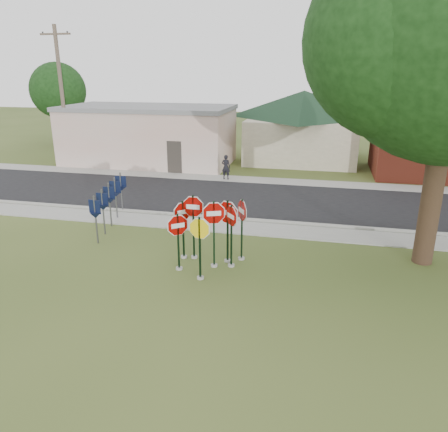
% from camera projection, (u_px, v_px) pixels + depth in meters
% --- Properties ---
extents(ground, '(120.00, 120.00, 0.00)m').
position_uv_depth(ground, '(199.00, 284.00, 14.41)').
color(ground, '#384B1C').
rests_on(ground, ground).
extents(sidewalk_near, '(60.00, 1.60, 0.06)m').
position_uv_depth(sidewalk_near, '(233.00, 227.00, 19.48)').
color(sidewalk_near, gray).
rests_on(sidewalk_near, ground).
extents(road, '(60.00, 7.00, 0.04)m').
position_uv_depth(road, '(250.00, 199.00, 23.63)').
color(road, black).
rests_on(road, ground).
extents(sidewalk_far, '(60.00, 1.60, 0.06)m').
position_uv_depth(sidewalk_far, '(261.00, 180.00, 27.60)').
color(sidewalk_far, gray).
rests_on(sidewalk_far, ground).
extents(curb, '(60.00, 0.20, 0.14)m').
position_uv_depth(curb, '(238.00, 219.00, 20.39)').
color(curb, gray).
rests_on(curb, ground).
extents(stop_sign_center, '(1.02, 0.42, 2.56)m').
position_uv_depth(stop_sign_center, '(214.00, 225.00, 15.16)').
color(stop_sign_center, '#98958D').
rests_on(stop_sign_center, ground).
extents(stop_sign_yellow, '(0.98, 0.24, 2.30)m').
position_uv_depth(stop_sign_yellow, '(200.00, 241.00, 14.31)').
color(stop_sign_yellow, '#98958D').
rests_on(stop_sign_yellow, ground).
extents(stop_sign_left, '(0.81, 0.65, 2.17)m').
position_uv_depth(stop_sign_left, '(178.00, 235.00, 15.03)').
color(stop_sign_left, '#98958D').
rests_on(stop_sign_left, ground).
extents(stop_sign_right, '(0.67, 0.78, 2.41)m').
position_uv_depth(stop_sign_right, '(231.00, 228.00, 15.21)').
color(stop_sign_right, '#98958D').
rests_on(stop_sign_right, ground).
extents(stop_sign_back_right, '(1.09, 0.41, 2.48)m').
position_uv_depth(stop_sign_back_right, '(228.00, 222.00, 15.56)').
color(stop_sign_back_right, '#98958D').
rests_on(stop_sign_back_right, ground).
extents(stop_sign_back_left, '(1.08, 0.24, 2.55)m').
position_uv_depth(stop_sign_back_left, '(193.00, 218.00, 15.87)').
color(stop_sign_back_left, '#98958D').
rests_on(stop_sign_back_left, ground).
extents(stop_sign_far_right, '(0.58, 0.91, 2.44)m').
position_uv_depth(stop_sign_far_right, '(242.00, 221.00, 15.77)').
color(stop_sign_far_right, '#98958D').
rests_on(stop_sign_far_right, ground).
extents(stop_sign_far_left, '(0.67, 0.78, 2.32)m').
position_uv_depth(stop_sign_far_left, '(183.00, 223.00, 15.95)').
color(stop_sign_far_left, '#98958D').
rests_on(stop_sign_far_left, ground).
extents(route_sign_row, '(1.43, 4.63, 2.00)m').
position_uv_depth(route_sign_row, '(110.00, 200.00, 19.31)').
color(route_sign_row, '#59595E').
rests_on(route_sign_row, ground).
extents(building_stucco, '(12.20, 6.20, 4.20)m').
position_uv_depth(building_stucco, '(149.00, 134.00, 32.24)').
color(building_stucco, beige).
rests_on(building_stucco, ground).
extents(building_house, '(11.60, 11.60, 6.20)m').
position_uv_depth(building_house, '(303.00, 112.00, 33.13)').
color(building_house, beige).
rests_on(building_house, ground).
extents(utility_pole_near, '(2.20, 0.26, 9.50)m').
position_uv_depth(utility_pole_near, '(62.00, 96.00, 29.81)').
color(utility_pole_near, brown).
rests_on(utility_pole_near, ground).
extents(bg_tree_left, '(4.90, 4.90, 7.35)m').
position_uv_depth(bg_tree_left, '(58.00, 91.00, 39.23)').
color(bg_tree_left, black).
rests_on(bg_tree_left, ground).
extents(pedestrian, '(0.61, 0.44, 1.56)m').
position_uv_depth(pedestrian, '(226.00, 167.00, 27.59)').
color(pedestrian, black).
rests_on(pedestrian, sidewalk_far).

